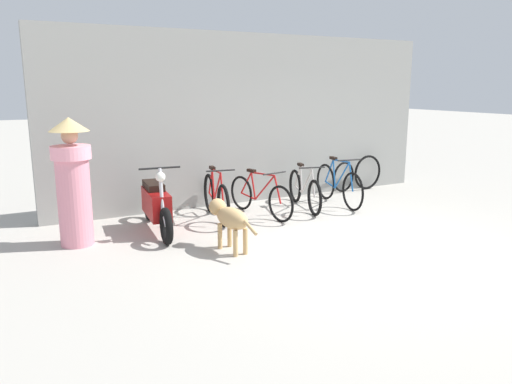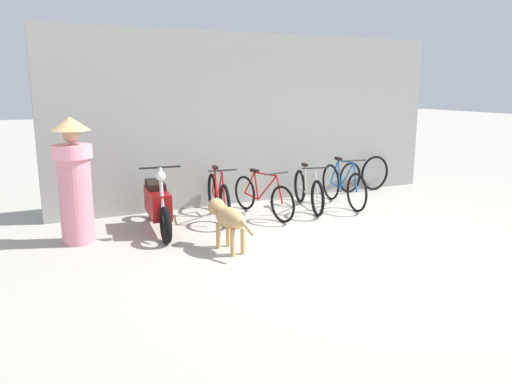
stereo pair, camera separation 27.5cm
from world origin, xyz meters
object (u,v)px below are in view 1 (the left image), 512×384
object	(u,v)px
bicycle_0	(216,198)
bicycle_2	(304,190)
spare_tire_right	(368,172)
bicycle_3	(338,185)
spare_tire_left	(344,177)
motorcycle	(156,205)
stray_dog	(229,217)
person_in_robes	(73,179)
bicycle_1	(260,196)

from	to	relation	value
bicycle_0	bicycle_2	bearing A→B (deg)	96.29
spare_tire_right	bicycle_2	bearing A→B (deg)	-159.55
bicycle_0	bicycle_3	size ratio (longest dim) A/B	0.97
bicycle_0	spare_tire_left	distance (m)	3.23
bicycle_3	motorcycle	xyz separation A→B (m)	(-3.46, -0.12, 0.04)
bicycle_0	bicycle_3	bearing A→B (deg)	96.31
bicycle_2	spare_tire_left	size ratio (longest dim) A/B	2.58
bicycle_3	motorcycle	size ratio (longest dim) A/B	0.88
stray_dog	person_in_robes	xyz separation A→B (m)	(-1.76, 1.19, 0.47)
bicycle_0	person_in_robes	size ratio (longest dim) A/B	0.93
person_in_robes	bicycle_0	bearing A→B (deg)	143.39
bicycle_0	person_in_robes	world-z (taller)	person_in_robes
bicycle_1	person_in_robes	distance (m)	3.03
bicycle_3	spare_tire_left	bearing A→B (deg)	144.90
motorcycle	spare_tire_right	distance (m)	4.93
bicycle_0	stray_dog	bearing A→B (deg)	-7.65
spare_tire_left	bicycle_1	bearing A→B (deg)	-160.43
spare_tire_left	person_in_robes	bearing A→B (deg)	-168.89
bicycle_1	bicycle_2	bearing A→B (deg)	83.66
stray_dog	motorcycle	bearing A→B (deg)	17.64
bicycle_0	spare_tire_left	size ratio (longest dim) A/B	2.58
bicycle_1	spare_tire_left	size ratio (longest dim) A/B	2.62
bicycle_0	bicycle_2	size ratio (longest dim) A/B	1.00
motorcycle	spare_tire_right	xyz separation A→B (m)	(4.84, 0.94, -0.05)
bicycle_3	person_in_robes	xyz separation A→B (m)	(-4.62, -0.22, 0.55)
bicycle_1	spare_tire_right	bearing A→B (deg)	95.48
bicycle_3	stray_dog	world-z (taller)	bicycle_3
motorcycle	person_in_robes	size ratio (longest dim) A/B	1.08
bicycle_1	spare_tire_left	bearing A→B (deg)	99.47
spare_tire_left	spare_tire_right	world-z (taller)	spare_tire_right
motorcycle	stray_dog	xyz separation A→B (m)	(0.60, -1.29, 0.04)
bicycle_2	person_in_robes	distance (m)	3.95
bicycle_2	motorcycle	distance (m)	2.75
bicycle_0	spare_tire_left	world-z (taller)	bicycle_0
bicycle_3	spare_tire_left	world-z (taller)	bicycle_3
bicycle_1	bicycle_3	world-z (taller)	bicycle_3
bicycle_2	stray_dog	size ratio (longest dim) A/B	1.48
bicycle_2	motorcycle	world-z (taller)	motorcycle
spare_tire_right	motorcycle	bearing A→B (deg)	-168.96
spare_tire_left	bicycle_0	bearing A→B (deg)	-167.44
motorcycle	bicycle_3	bearing A→B (deg)	98.08
bicycle_2	motorcycle	bearing A→B (deg)	-72.64
stray_dog	spare_tire_left	xyz separation A→B (m)	(3.63, 2.25, -0.13)
bicycle_1	spare_tire_left	world-z (taller)	bicycle_1
bicycle_2	spare_tire_right	bearing A→B (deg)	124.46
bicycle_2	motorcycle	size ratio (longest dim) A/B	0.85
person_in_robes	spare_tire_left	distance (m)	5.52
bicycle_2	person_in_robes	xyz separation A→B (m)	(-3.90, -0.26, 0.59)
motorcycle	stray_dog	bearing A→B (deg)	30.93
bicycle_0	bicycle_3	distance (m)	2.39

